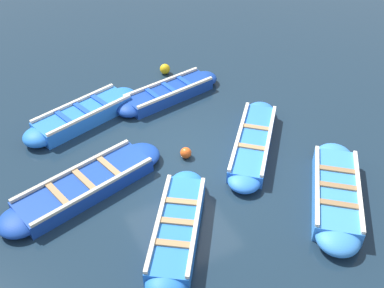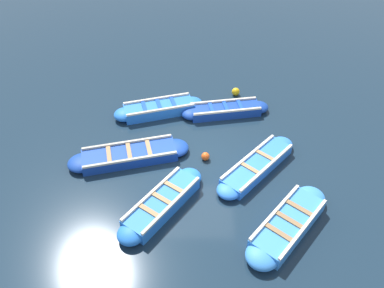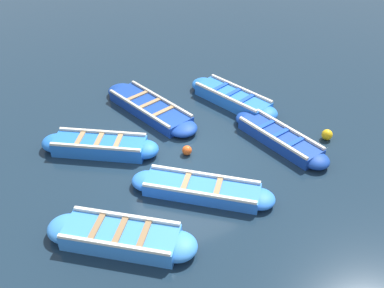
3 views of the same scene
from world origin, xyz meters
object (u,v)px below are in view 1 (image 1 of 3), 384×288
(boat_tucked, at_px, (253,142))
(buoy_yellow_far, at_px, (165,69))
(buoy_orange_near, at_px, (186,153))
(boat_broadside, at_px, (177,229))
(boat_mid_row, at_px, (85,186))
(boat_end_of_row, at_px, (169,93))
(boat_drifting, at_px, (83,115))
(boat_centre, at_px, (336,193))

(boat_tucked, xyz_separation_m, buoy_yellow_far, (-4.37, -0.39, -0.01))
(boat_tucked, height_order, buoy_orange_near, boat_tucked)
(boat_broadside, height_order, buoy_yellow_far, boat_broadside)
(boat_mid_row, distance_m, boat_end_of_row, 4.19)
(boat_mid_row, bearing_deg, boat_drifting, 164.23)
(boat_end_of_row, bearing_deg, boat_broadside, -23.15)
(boat_drifting, xyz_separation_m, buoy_orange_near, (2.58, 1.75, -0.06))
(boat_end_of_row, bearing_deg, boat_mid_row, -51.12)
(boat_broadside, xyz_separation_m, boat_centre, (0.66, 3.45, -0.00))
(boat_broadside, bearing_deg, boat_end_of_row, 156.85)
(buoy_yellow_far, bearing_deg, boat_end_of_row, -19.86)
(boat_end_of_row, relative_size, buoy_orange_near, 12.56)
(buoy_orange_near, bearing_deg, boat_broadside, -30.55)
(boat_drifting, distance_m, boat_end_of_row, 2.52)
(boat_tucked, relative_size, boat_centre, 1.01)
(boat_mid_row, relative_size, buoy_yellow_far, 12.74)
(boat_mid_row, height_order, boat_centre, boat_centre)
(boat_broadside, distance_m, buoy_yellow_far, 6.53)
(boat_broadside, height_order, boat_end_of_row, boat_broadside)
(boat_drifting, bearing_deg, boat_tucked, 48.35)
(boat_centre, relative_size, buoy_yellow_far, 9.95)
(boat_tucked, bearing_deg, boat_broadside, -59.99)
(boat_mid_row, bearing_deg, boat_broadside, 31.17)
(boat_tucked, height_order, buoy_yellow_far, boat_tucked)
(boat_mid_row, bearing_deg, buoy_orange_near, 90.73)
(boat_centre, height_order, boat_end_of_row, boat_centre)
(boat_drifting, xyz_separation_m, boat_end_of_row, (-0.01, 2.52, -0.03))
(boat_mid_row, bearing_deg, boat_end_of_row, 128.88)
(boat_tucked, distance_m, boat_broadside, 3.33)
(boat_centre, xyz_separation_m, buoy_yellow_far, (-6.70, -0.96, -0.04))
(boat_tucked, bearing_deg, buoy_orange_near, -104.83)
(buoy_yellow_far, bearing_deg, buoy_orange_near, -17.66)
(boat_mid_row, distance_m, boat_centre, 5.44)
(boat_broadside, bearing_deg, boat_tucked, 120.01)
(boat_drifting, xyz_separation_m, buoy_yellow_far, (-1.35, 3.01, -0.04))
(boat_mid_row, distance_m, buoy_yellow_far, 5.46)
(boat_broadside, xyz_separation_m, buoy_orange_near, (-2.10, 1.24, -0.07))
(buoy_orange_near, relative_size, buoy_yellow_far, 0.86)
(boat_tucked, bearing_deg, boat_drifting, -131.65)
(boat_end_of_row, bearing_deg, boat_tucked, 16.08)
(boat_drifting, xyz_separation_m, boat_broadside, (4.69, 0.51, 0.00))
(boat_broadside, relative_size, buoy_yellow_far, 9.92)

